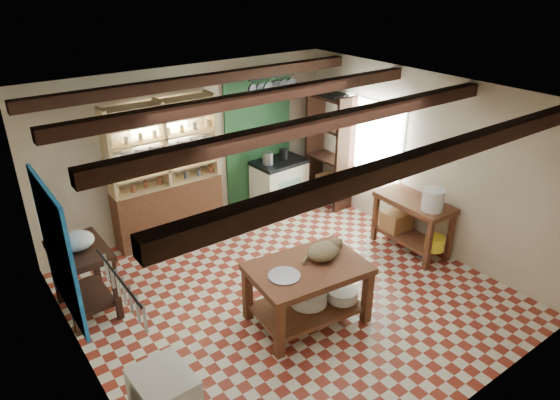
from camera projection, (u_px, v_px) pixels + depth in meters
floor at (286, 293)px, 6.60m from camera, size 5.00×5.00×0.02m
ceiling at (288, 98)px, 5.47m from camera, size 5.00×5.00×0.02m
wall_back at (192, 149)px, 7.85m from camera, size 5.00×0.04×2.60m
wall_front at (464, 309)px, 4.22m from camera, size 5.00×0.04×2.60m
wall_left at (75, 273)px, 4.70m from camera, size 0.04×5.00×2.60m
wall_right at (422, 161)px, 7.37m from camera, size 0.04×5.00×2.60m
ceiling_beams at (287, 109)px, 5.53m from camera, size 5.00×3.80×0.15m
blue_wall_patch at (57, 250)px, 5.46m from camera, size 0.04×1.40×1.60m
green_wall_patch at (258, 137)px, 8.52m from camera, size 1.30×0.04×2.30m
window_back at (160, 130)px, 7.40m from camera, size 0.90×0.02×0.80m
window_right at (372, 137)px, 8.04m from camera, size 0.02×1.30×1.20m
utensil_rail at (120, 290)px, 3.65m from camera, size 0.06×0.90×0.28m
pot_rack at (272, 87)px, 7.81m from camera, size 0.86×0.12×0.36m
shelving_unit at (166, 172)px, 7.51m from camera, size 1.70×0.34×2.20m
tall_rack at (329, 150)px, 8.69m from camera, size 0.40×0.86×2.00m
work_table at (307, 293)px, 5.95m from camera, size 1.44×1.04×0.77m
stove at (279, 184)px, 8.75m from camera, size 0.93×0.65×0.88m
prep_table at (85, 280)px, 6.09m from camera, size 0.61×0.89×0.90m
right_counter at (412, 225)px, 7.43m from camera, size 0.61×1.17×0.83m
cat at (324, 251)px, 5.89m from camera, size 0.45×0.36×0.19m
steel_tray at (284, 276)px, 5.58m from camera, size 0.41×0.41×0.02m
basin_large at (308, 297)px, 6.05m from camera, size 0.51×0.51×0.16m
basin_small at (342, 294)px, 6.12m from camera, size 0.42×0.42×0.13m
kettle_left at (268, 158)px, 8.37m from camera, size 0.19×0.19×0.21m
kettle_right at (284, 154)px, 8.58m from camera, size 0.16×0.16×0.18m
enamel_bowl at (77, 241)px, 5.85m from camera, size 0.41×0.41×0.20m
white_bucket at (433, 200)px, 6.90m from camera, size 0.31×0.31×0.30m
wicker_basket at (396, 220)px, 7.67m from camera, size 0.42×0.34×0.29m
yellow_tub at (435, 243)px, 7.13m from camera, size 0.28×0.28×0.20m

